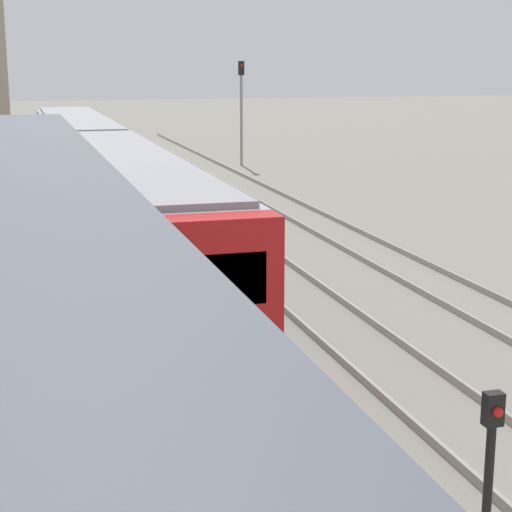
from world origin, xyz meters
name	(u,v)px	position (x,y,z in m)	size (l,w,h in m)	color
person_on_platform	(44,361)	(-2.45, 7.02, 1.98)	(0.40, 0.40, 1.66)	#2D2D33
train_near	(97,172)	(0.00, 26.26, 1.68)	(2.71, 32.29, 3.02)	red
signal_post_near	(490,459)	(1.96, 4.95, 1.19)	(0.20, 0.21, 1.92)	black
signal_mast_far	(241,101)	(8.73, 40.34, 3.30)	(0.28, 0.29, 5.27)	gray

